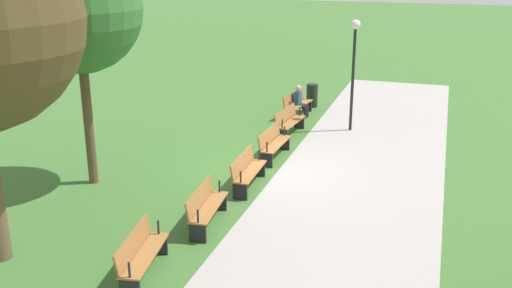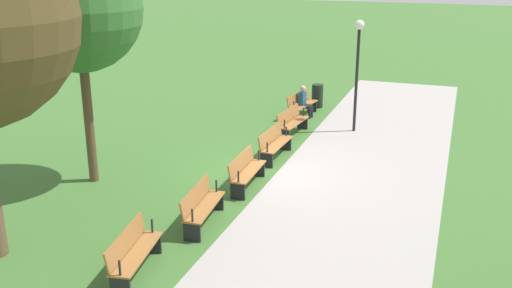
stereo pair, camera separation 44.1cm
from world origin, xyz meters
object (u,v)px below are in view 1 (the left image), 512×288
(bench_0, at_px, (297,104))
(bench_1, at_px, (289,121))
(bench_4, at_px, (206,206))
(bench_5, at_px, (141,253))
(tree_0, at_px, (78,9))
(bench_2, at_px, (273,143))
(person_seated, at_px, (300,100))
(lamp_post, at_px, (354,54))
(bench_3, at_px, (247,170))
(trash_bin, at_px, (312,96))

(bench_0, bearing_deg, bench_1, 17.56)
(bench_4, relative_size, bench_5, 0.99)
(tree_0, bearing_deg, bench_2, 129.74)
(bench_5, xyz_separation_m, person_seated, (-11.92, 0.13, 0.16))
(bench_5, relative_size, person_seated, 1.54)
(bench_1, height_order, lamp_post, lamp_post)
(bench_1, distance_m, bench_5, 9.60)
(lamp_post, bearing_deg, person_seated, -118.59)
(bench_5, distance_m, tree_0, 6.63)
(bench_1, height_order, bench_4, same)
(bench_0, height_order, bench_3, same)
(bench_0, distance_m, bench_2, 4.81)
(bench_1, relative_size, bench_4, 1.00)
(bench_2, xyz_separation_m, tree_0, (3.36, -4.04, 4.08))
(bench_4, relative_size, tree_0, 0.30)
(bench_3, relative_size, bench_4, 0.99)
(bench_5, bearing_deg, bench_1, 168.28)
(bench_1, bearing_deg, person_seated, -169.42)
(bench_0, xyz_separation_m, bench_5, (11.98, 0.00, 0.00))
(bench_3, distance_m, tree_0, 5.82)
(bench_4, bearing_deg, trash_bin, 174.59)
(bench_1, xyz_separation_m, tree_0, (5.76, -3.88, 4.08))
(bench_0, xyz_separation_m, bench_2, (4.79, 0.49, 0.00))
(lamp_post, bearing_deg, bench_4, -12.75)
(bench_2, height_order, person_seated, person_seated)
(tree_0, bearing_deg, bench_5, 42.82)
(bench_5, relative_size, tree_0, 0.30)
(bench_5, bearing_deg, bench_0, 170.23)
(bench_1, height_order, trash_bin, trash_bin)
(bench_1, distance_m, bench_3, 4.81)
(bench_2, distance_m, trash_bin, 6.31)
(bench_3, height_order, bench_4, same)
(bench_2, bearing_deg, trash_bin, -175.76)
(bench_0, height_order, bench_5, same)
(bench_2, xyz_separation_m, bench_3, (2.41, 0.00, 0.00))
(bench_1, relative_size, person_seated, 1.53)
(bench_1, xyz_separation_m, bench_2, (2.40, 0.16, 0.00))
(bench_5, height_order, tree_0, tree_0)
(bench_1, xyz_separation_m, bench_4, (7.21, -0.00, 0.00))
(bench_2, xyz_separation_m, person_seated, (-4.73, -0.36, 0.16))
(lamp_post, relative_size, trash_bin, 4.13)
(bench_1, distance_m, bench_2, 2.41)
(bench_1, xyz_separation_m, lamp_post, (-1.18, 1.90, 2.18))
(bench_3, xyz_separation_m, tree_0, (0.95, -4.04, 4.08))
(bench_2, bearing_deg, bench_0, -172.20)
(bench_2, distance_m, bench_5, 7.21)
(bench_2, xyz_separation_m, trash_bin, (-6.31, -0.25, -0.02))
(bench_3, xyz_separation_m, trash_bin, (-8.72, -0.25, -0.02))
(lamp_post, bearing_deg, bench_3, -16.16)
(bench_1, distance_m, trash_bin, 3.91)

